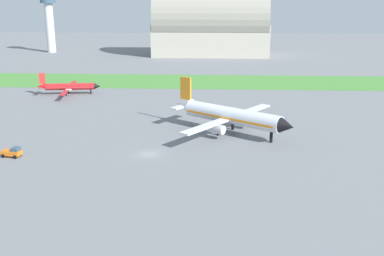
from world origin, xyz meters
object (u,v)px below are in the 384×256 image
at_px(airplane_taxiing_turboprop, 69,87).
at_px(control_tower, 49,18).
at_px(pushback_tug_near_gate, 12,152).
at_px(airplane_midfield_jet, 230,116).

height_order(airplane_taxiing_turboprop, control_tower, control_tower).
relative_size(airplane_taxiing_turboprop, pushback_tug_near_gate, 5.87).
relative_size(airplane_taxiing_turboprop, airplane_midfield_jet, 0.83).
bearing_deg(pushback_tug_near_gate, airplane_midfield_jet, 33.27).
distance_m(airplane_midfield_jet, control_tower, 174.97).
distance_m(pushback_tug_near_gate, control_tower, 174.06).
bearing_deg(airplane_midfield_jet, control_tower, 158.04).
bearing_deg(control_tower, airplane_midfield_jet, -58.04).
bearing_deg(control_tower, pushback_tug_near_gate, -72.97).
bearing_deg(control_tower, airplane_taxiing_turboprop, -68.08).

